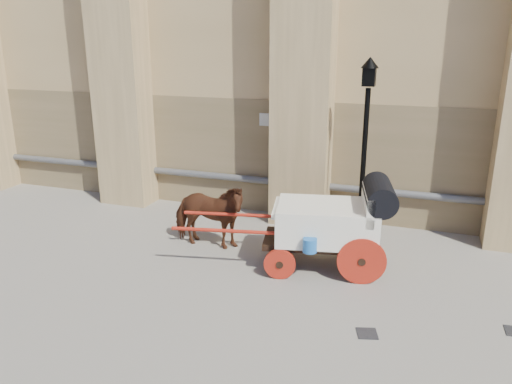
% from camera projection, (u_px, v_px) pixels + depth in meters
% --- Properties ---
extents(ground, '(90.00, 90.00, 0.00)m').
position_uv_depth(ground, '(304.00, 292.00, 9.27)').
color(ground, gray).
rests_on(ground, ground).
extents(horse, '(0.83, 1.80, 1.52)m').
position_uv_depth(horse, '(208.00, 215.00, 11.02)').
color(horse, '#59311B').
rests_on(horse, ground).
extents(carriage, '(4.48, 1.99, 1.90)m').
position_uv_depth(carriage, '(334.00, 221.00, 9.94)').
color(carriage, black).
rests_on(carriage, ground).
extents(street_lamp, '(0.39, 0.39, 4.13)m').
position_uv_depth(street_lamp, '(364.00, 146.00, 11.05)').
color(street_lamp, black).
rests_on(street_lamp, ground).
extents(drain_grate_near, '(0.40, 0.40, 0.01)m').
position_uv_depth(drain_grate_near, '(367.00, 333.00, 7.96)').
color(drain_grate_near, black).
rests_on(drain_grate_near, ground).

